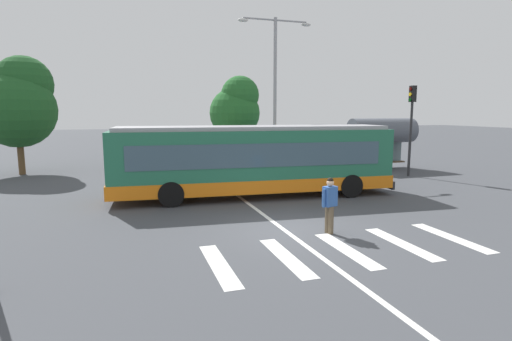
# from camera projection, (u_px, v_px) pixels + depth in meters

# --- Properties ---
(ground_plane) EXTENTS (160.00, 160.00, 0.00)m
(ground_plane) POSITION_uv_depth(u_px,v_px,m) (292.00, 230.00, 12.58)
(ground_plane) COLOR #424449
(city_transit_bus) EXTENTS (12.25, 3.52, 3.06)m
(city_transit_bus) POSITION_uv_depth(u_px,v_px,m) (254.00, 160.00, 17.33)
(city_transit_bus) COLOR black
(city_transit_bus) RESTS_ON ground_plane
(pedestrian_crossing_street) EXTENTS (0.56, 0.36, 1.72)m
(pedestrian_crossing_street) POSITION_uv_depth(u_px,v_px,m) (330.00, 202.00, 12.08)
(pedestrian_crossing_street) COLOR brown
(pedestrian_crossing_street) RESTS_ON ground_plane
(parked_car_red) EXTENTS (1.89, 4.51, 1.35)m
(parked_car_red) POSITION_uv_depth(u_px,v_px,m) (158.00, 157.00, 26.05)
(parked_car_red) COLOR black
(parked_car_red) RESTS_ON ground_plane
(parked_car_white) EXTENTS (2.02, 4.58, 1.35)m
(parked_car_white) POSITION_uv_depth(u_px,v_px,m) (199.00, 155.00, 27.00)
(parked_car_white) COLOR black
(parked_car_white) RESTS_ON ground_plane
(parked_car_charcoal) EXTENTS (1.88, 4.50, 1.35)m
(parked_car_charcoal) POSITION_uv_depth(u_px,v_px,m) (237.00, 153.00, 28.12)
(parked_car_charcoal) COLOR black
(parked_car_charcoal) RESTS_ON ground_plane
(parked_car_blue) EXTENTS (1.97, 4.55, 1.35)m
(parked_car_blue) POSITION_uv_depth(u_px,v_px,m) (277.00, 152.00, 28.87)
(parked_car_blue) COLOR black
(parked_car_blue) RESTS_ON ground_plane
(traffic_light_far_corner) EXTENTS (0.33, 0.32, 5.10)m
(traffic_light_far_corner) POSITION_uv_depth(u_px,v_px,m) (411.00, 116.00, 22.64)
(traffic_light_far_corner) COLOR #28282B
(traffic_light_far_corner) RESTS_ON ground_plane
(bus_stop_shelter) EXTENTS (4.39, 1.54, 3.25)m
(bus_stop_shelter) POSITION_uv_depth(u_px,v_px,m) (382.00, 132.00, 25.45)
(bus_stop_shelter) COLOR #28282B
(bus_stop_shelter) RESTS_ON ground_plane
(twin_arm_street_lamp) EXTENTS (4.47, 0.32, 9.02)m
(twin_arm_street_lamp) POSITION_uv_depth(u_px,v_px,m) (275.00, 79.00, 23.54)
(twin_arm_street_lamp) COLOR #939399
(twin_arm_street_lamp) RESTS_ON ground_plane
(background_tree_left) EXTENTS (4.33, 4.33, 6.89)m
(background_tree_left) POSITION_uv_depth(u_px,v_px,m) (19.00, 102.00, 23.25)
(background_tree_left) COLOR brown
(background_tree_left) RESTS_ON ground_plane
(background_tree_right) EXTENTS (3.81, 3.81, 6.34)m
(background_tree_right) POSITION_uv_depth(u_px,v_px,m) (236.00, 108.00, 30.40)
(background_tree_right) COLOR brown
(background_tree_right) RESTS_ON ground_plane
(crosswalk_painted_stripes) EXTENTS (7.42, 2.93, 0.01)m
(crosswalk_painted_stripes) POSITION_uv_depth(u_px,v_px,m) (347.00, 250.00, 10.74)
(crosswalk_painted_stripes) COLOR silver
(crosswalk_painted_stripes) RESTS_ON ground_plane
(lane_center_line) EXTENTS (0.16, 24.00, 0.01)m
(lane_center_line) POSITION_uv_depth(u_px,v_px,m) (264.00, 215.00, 14.39)
(lane_center_line) COLOR silver
(lane_center_line) RESTS_ON ground_plane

